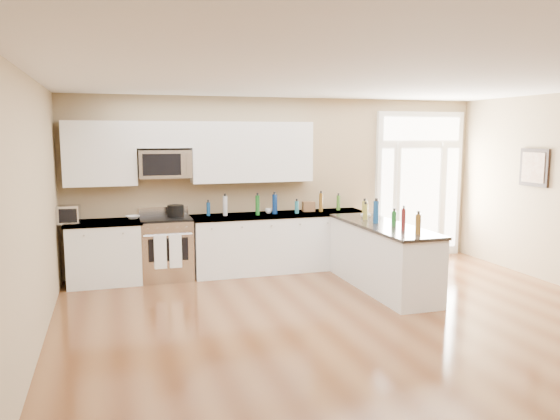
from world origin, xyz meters
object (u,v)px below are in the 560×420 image
(peninsula_cabinet, at_px, (382,259))
(kitchen_range, at_px, (166,248))
(toaster_oven, at_px, (68,215))
(stockpot, at_px, (176,210))

(peninsula_cabinet, distance_m, kitchen_range, 3.24)
(peninsula_cabinet, relative_size, toaster_oven, 7.59)
(peninsula_cabinet, bearing_deg, stockpot, 150.92)
(peninsula_cabinet, height_order, toaster_oven, toaster_oven)
(kitchen_range, height_order, toaster_oven, toaster_oven)
(peninsula_cabinet, relative_size, kitchen_range, 2.15)
(kitchen_range, distance_m, toaster_oven, 1.49)
(stockpot, bearing_deg, toaster_oven, -174.48)
(kitchen_range, xyz_separation_m, toaster_oven, (-1.37, -0.08, 0.59))
(kitchen_range, relative_size, toaster_oven, 3.53)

